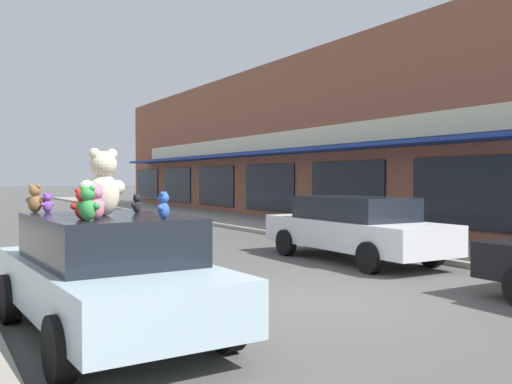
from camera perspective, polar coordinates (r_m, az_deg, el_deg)
name	(u,v)px	position (r m, az deg, el deg)	size (l,w,h in m)	color
ground_plane	(322,302)	(8.54, 6.58, -10.84)	(260.00, 260.00, 0.00)	#514F4C
storefront_row	(388,146)	(28.82, 13.06, 4.51)	(15.04, 36.76, 6.79)	brown
plush_art_car	(108,272)	(6.79, -14.57, -7.80)	(2.04, 4.10, 1.38)	#ADC6D1
teddy_bear_giant	(103,183)	(6.69, -15.03, 0.85)	(0.58, 0.38, 0.76)	beige
teddy_bear_black	(137,204)	(7.16, -11.84, -1.15)	(0.17, 0.14, 0.23)	black
teddy_bear_green	(88,204)	(5.93, -16.47, -1.14)	(0.24, 0.23, 0.35)	green
teddy_bear_white	(106,198)	(7.51, -14.73, -0.59)	(0.27, 0.20, 0.36)	white
teddy_bear_pink	(96,203)	(6.09, -15.70, -1.03)	(0.26, 0.23, 0.36)	pink
teddy_bear_blue	(163,206)	(6.04, -9.24, -1.36)	(0.19, 0.20, 0.29)	blue
teddy_bear_brown	(35,199)	(7.57, -21.23, -0.64)	(0.25, 0.23, 0.35)	olive
teddy_bear_purple	(47,203)	(7.50, -20.13, -1.05)	(0.18, 0.14, 0.24)	purple
teddy_bear_red	(82,204)	(6.18, -17.00, -1.17)	(0.24, 0.16, 0.32)	red
parked_car_far_center	(354,227)	(12.63, 9.76, -3.45)	(1.85, 4.69, 1.40)	silver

